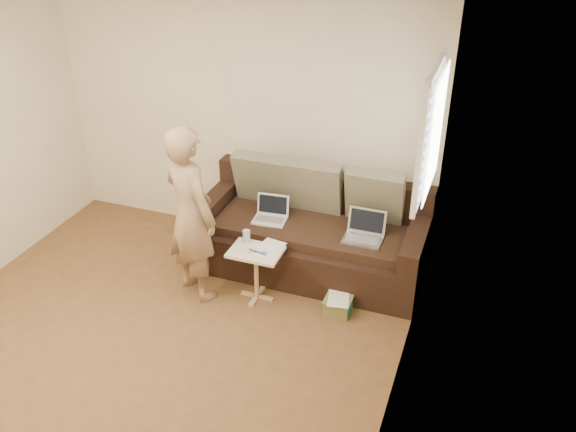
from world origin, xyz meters
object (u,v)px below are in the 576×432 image
object	(u,v)px
sofa	(311,231)
striped_box	(338,305)
laptop_white	(270,221)
laptop_silver	(362,240)
side_table	(256,274)
drinking_glass	(246,236)
person	(191,214)

from	to	relation	value
sofa	striped_box	xyz separation A→B (m)	(0.45, -0.58, -0.35)
sofa	laptop_white	size ratio (longest dim) A/B	6.97
laptop_silver	sofa	bearing A→B (deg)	165.18
side_table	drinking_glass	world-z (taller)	drinking_glass
sofa	laptop_white	bearing A→B (deg)	-165.19
laptop_white	striped_box	bearing A→B (deg)	-34.46
drinking_glass	laptop_white	bearing A→B (deg)	81.63
sofa	striped_box	distance (m)	0.81
side_table	striped_box	bearing A→B (deg)	3.72
side_table	drinking_glass	xyz separation A→B (m)	(-0.13, 0.11, 0.32)
drinking_glass	person	bearing A→B (deg)	-154.50
laptop_silver	side_table	xyz separation A→B (m)	(-0.86, -0.49, -0.26)
sofa	drinking_glass	world-z (taller)	sofa
laptop_silver	striped_box	bearing A→B (deg)	-101.67
person	drinking_glass	world-z (taller)	person
sofa	side_table	distance (m)	0.72
sofa	striped_box	bearing A→B (deg)	-51.80
sofa	side_table	bearing A→B (deg)	-116.90
laptop_silver	person	xyz separation A→B (m)	(-1.43, -0.59, 0.31)
sofa	person	distance (m)	1.22
laptop_white	drinking_glass	size ratio (longest dim) A/B	2.63
drinking_glass	striped_box	xyz separation A→B (m)	(0.90, -0.06, -0.50)
person	drinking_glass	xyz separation A→B (m)	(0.44, 0.21, -0.26)
person	striped_box	bearing A→B (deg)	-145.61
person	striped_box	xyz separation A→B (m)	(1.34, 0.15, -0.76)
laptop_white	drinking_glass	xyz separation A→B (m)	(-0.06, -0.41, 0.05)
laptop_silver	side_table	bearing A→B (deg)	-150.81
laptop_white	person	size ratio (longest dim) A/B	0.19
drinking_glass	striped_box	size ratio (longest dim) A/B	0.50
laptop_silver	person	bearing A→B (deg)	-158.05
person	drinking_glass	size ratio (longest dim) A/B	13.92
person	side_table	distance (m)	0.82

